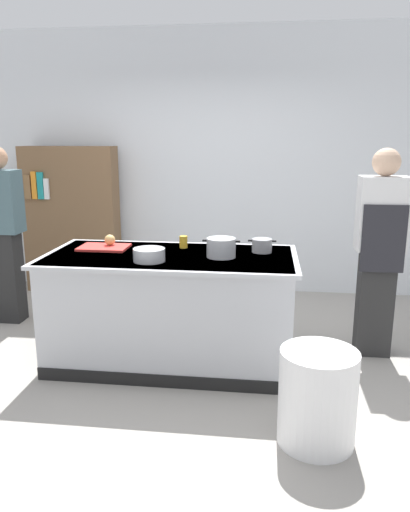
# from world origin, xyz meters

# --- Properties ---
(ground_plane) EXTENTS (10.00, 10.00, 0.00)m
(ground_plane) POSITION_xyz_m (0.00, 0.00, 0.00)
(ground_plane) COLOR #9E9991
(back_wall) EXTENTS (6.40, 0.12, 3.00)m
(back_wall) POSITION_xyz_m (0.00, 2.10, 1.50)
(back_wall) COLOR silver
(back_wall) RESTS_ON ground_plane
(counter_island) EXTENTS (1.98, 0.98, 0.90)m
(counter_island) POSITION_xyz_m (0.00, -0.00, 0.47)
(counter_island) COLOR #B7BABF
(counter_island) RESTS_ON ground_plane
(cutting_board) EXTENTS (0.40, 0.28, 0.02)m
(cutting_board) POSITION_xyz_m (-0.59, 0.15, 0.91)
(cutting_board) COLOR red
(cutting_board) RESTS_ON counter_island
(onion) EXTENTS (0.09, 0.09, 0.09)m
(onion) POSITION_xyz_m (-0.55, 0.20, 0.96)
(onion) COLOR tan
(onion) RESTS_ON cutting_board
(stock_pot) EXTENTS (0.29, 0.22, 0.15)m
(stock_pot) POSITION_xyz_m (0.40, -0.02, 0.97)
(stock_pot) COLOR #B7BABF
(stock_pot) RESTS_ON counter_island
(sauce_pan) EXTENTS (0.23, 0.16, 0.11)m
(sauce_pan) POSITION_xyz_m (0.71, 0.18, 0.95)
(sauce_pan) COLOR #99999E
(sauce_pan) RESTS_ON counter_island
(mixing_bowl) EXTENTS (0.24, 0.24, 0.10)m
(mixing_bowl) POSITION_xyz_m (-0.12, -0.22, 0.95)
(mixing_bowl) COLOR #B7BABF
(mixing_bowl) RESTS_ON counter_island
(juice_cup) EXTENTS (0.07, 0.07, 0.10)m
(juice_cup) POSITION_xyz_m (0.06, 0.26, 0.95)
(juice_cup) COLOR yellow
(juice_cup) RESTS_ON counter_island
(trash_bin) EXTENTS (0.46, 0.46, 0.59)m
(trash_bin) POSITION_xyz_m (1.07, -0.99, 0.29)
(trash_bin) COLOR white
(trash_bin) RESTS_ON ground_plane
(person_chef) EXTENTS (0.38, 0.25, 1.72)m
(person_chef) POSITION_xyz_m (1.66, 0.36, 0.91)
(person_chef) COLOR #262626
(person_chef) RESTS_ON ground_plane
(person_guest) EXTENTS (0.38, 0.24, 1.72)m
(person_guest) POSITION_xyz_m (-1.79, 0.71, 0.91)
(person_guest) COLOR black
(person_guest) RESTS_ON ground_plane
(bookshelf) EXTENTS (1.10, 0.31, 1.70)m
(bookshelf) POSITION_xyz_m (-1.54, 1.80, 0.85)
(bookshelf) COLOR brown
(bookshelf) RESTS_ON ground_plane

